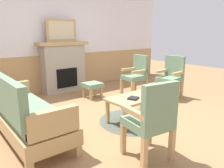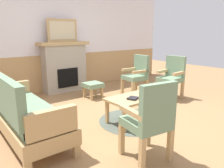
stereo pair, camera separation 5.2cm
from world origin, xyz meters
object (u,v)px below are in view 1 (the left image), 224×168
at_px(armchair_near_fireplace, 136,73).
at_px(framed_picture, 62,30).
at_px(fireplace, 63,66).
at_px(book_on_table, 133,98).
at_px(armchair_front_left, 152,118).
at_px(armchair_by_window_left, 171,75).
at_px(coffee_table, 135,100).
at_px(footstool, 92,86).
at_px(couch, 25,114).

bearing_deg(armchair_near_fireplace, framed_picture, 129.24).
relative_size(fireplace, book_on_table, 7.64).
xyz_separation_m(framed_picture, armchair_front_left, (-0.69, -3.59, -1.02)).
bearing_deg(armchair_by_window_left, book_on_table, -162.58).
bearing_deg(armchair_by_window_left, coffee_table, -163.91).
height_order(book_on_table, armchair_by_window_left, armchair_by_window_left).
xyz_separation_m(armchair_near_fireplace, armchair_front_left, (-1.89, -2.12, 0.00)).
bearing_deg(armchair_by_window_left, framed_picture, 128.09).
distance_m(framed_picture, coffee_table, 2.87).
distance_m(armchair_near_fireplace, armchair_front_left, 2.84).
xyz_separation_m(fireplace, armchair_near_fireplace, (1.20, -1.46, -0.11)).
distance_m(fireplace, footstool, 1.08).
bearing_deg(fireplace, book_on_table, -92.44).
bearing_deg(couch, footstool, 30.74).
bearing_deg(coffee_table, framed_picture, 89.98).
height_order(coffee_table, footstool, coffee_table).
xyz_separation_m(armchair_by_window_left, armchair_front_left, (-2.37, -1.45, 0.00)).
relative_size(footstool, armchair_front_left, 0.41).
relative_size(coffee_table, armchair_by_window_left, 0.98).
height_order(fireplace, couch, fireplace).
height_order(framed_picture, armchair_by_window_left, framed_picture).
distance_m(book_on_table, armchair_near_fireplace, 1.80).
relative_size(couch, book_on_table, 10.58).
relative_size(book_on_table, footstool, 0.43).
bearing_deg(armchair_front_left, armchair_by_window_left, 31.54).
bearing_deg(armchair_by_window_left, footstool, 141.62).
height_order(book_on_table, armchair_near_fireplace, armchair_near_fireplace).
height_order(couch, armchair_near_fireplace, same).
bearing_deg(footstool, framed_picture, 102.88).
relative_size(fireplace, footstool, 3.25).
distance_m(coffee_table, footstool, 1.65).
height_order(couch, book_on_table, couch).
bearing_deg(armchair_front_left, book_on_table, 57.06).
distance_m(fireplace, armchair_near_fireplace, 1.89).
distance_m(framed_picture, armchair_near_fireplace, 2.15).
height_order(fireplace, armchair_by_window_left, fireplace).
bearing_deg(footstool, armchair_near_fireplace, -26.12).
bearing_deg(couch, book_on_table, -19.95).
bearing_deg(book_on_table, armchair_by_window_left, 17.42).
distance_m(footstool, armchair_front_left, 2.77).
height_order(footstool, armchair_front_left, armchair_front_left).
bearing_deg(book_on_table, couch, 160.05).
height_order(fireplace, armchair_front_left, fireplace).
bearing_deg(framed_picture, book_on_table, -92.44).
bearing_deg(armchair_front_left, framed_picture, 79.07).
bearing_deg(armchair_near_fireplace, footstool, 153.88).
bearing_deg(coffee_table, book_on_table, -145.57).
distance_m(couch, coffee_table, 1.76).
xyz_separation_m(couch, armchair_front_left, (0.99, -1.46, 0.14)).
distance_m(book_on_table, armchair_by_window_left, 1.88).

